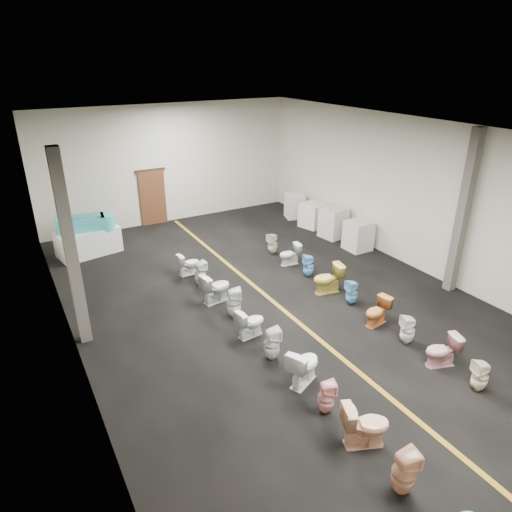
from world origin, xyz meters
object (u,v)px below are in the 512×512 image
at_px(toilet_left_5, 272,344).
at_px(toilet_left_6, 250,323).
at_px(toilet_right_4, 408,330).
at_px(appliance_crate_d, 295,206).
at_px(appliance_crate_c, 313,215).
at_px(toilet_right_7, 328,279).
at_px(toilet_left_9, 200,274).
at_px(toilet_left_10, 188,264).
at_px(toilet_right_6, 352,292).
at_px(toilet_left_3, 326,397).
at_px(toilet_right_5, 377,312).
at_px(toilet_left_1, 404,473).
at_px(toilet_right_9, 290,254).
at_px(toilet_left_7, 234,303).
at_px(toilet_right_10, 273,244).
at_px(toilet_right_3, 442,351).
at_px(toilet_left_8, 216,288).
at_px(toilet_right_8, 309,266).
at_px(bathtub, 86,224).
at_px(toilet_right_2, 480,376).
at_px(toilet_left_2, 365,425).
at_px(appliance_crate_b, 333,223).
at_px(appliance_crate_a, 358,236).

xyz_separation_m(toilet_left_5, toilet_left_6, (0.03, 1.01, -0.02)).
bearing_deg(toilet_left_5, toilet_right_4, -98.57).
relative_size(appliance_crate_d, toilet_left_6, 1.37).
bearing_deg(appliance_crate_c, toilet_right_7, -121.63).
bearing_deg(toilet_left_9, toilet_right_4, -156.06).
distance_m(toilet_left_5, toilet_left_10, 4.84).
relative_size(toilet_left_9, toilet_right_6, 1.07).
relative_size(toilet_left_3, toilet_right_5, 0.97).
bearing_deg(toilet_left_1, toilet_right_9, -12.24).
height_order(toilet_left_7, toilet_right_10, toilet_left_7).
bearing_deg(toilet_right_3, toilet_left_8, -130.36).
relative_size(appliance_crate_d, toilet_right_8, 1.41).
bearing_deg(bathtub, toilet_right_7, -42.34).
bearing_deg(toilet_left_7, toilet_right_9, -36.78).
height_order(bathtub, toilet_right_4, bathtub).
bearing_deg(toilet_right_3, toilet_right_2, 18.23).
bearing_deg(toilet_right_10, toilet_right_6, -15.79).
distance_m(toilet_left_7, toilet_right_4, 4.21).
relative_size(toilet_right_2, toilet_right_4, 0.96).
height_order(toilet_left_2, toilet_right_4, toilet_left_2).
bearing_deg(toilet_right_2, toilet_left_9, -141.04).
relative_size(toilet_left_9, toilet_left_10, 1.10).
height_order(appliance_crate_b, toilet_right_7, appliance_crate_b).
distance_m(appliance_crate_b, toilet_right_7, 4.33).
distance_m(toilet_left_5, toilet_right_9, 4.96).
relative_size(toilet_left_5, toilet_right_6, 1.10).
height_order(toilet_left_3, toilet_right_10, toilet_right_10).
height_order(appliance_crate_c, toilet_left_7, appliance_crate_c).
bearing_deg(toilet_left_10, toilet_right_3, -160.32).
distance_m(appliance_crate_d, toilet_left_5, 9.55).
bearing_deg(toilet_left_9, appliance_crate_d, -64.25).
bearing_deg(toilet_right_7, toilet_left_3, -27.34).
xyz_separation_m(bathtub, toilet_left_9, (2.32, -3.94, -0.70)).
bearing_deg(toilet_left_1, toilet_left_2, 1.26).
relative_size(appliance_crate_a, toilet_left_1, 1.25).
xyz_separation_m(appliance_crate_d, toilet_left_2, (-5.63, -10.45, -0.08)).
distance_m(appliance_crate_c, toilet_left_1, 11.73).
distance_m(toilet_left_9, toilet_right_8, 3.22).
bearing_deg(toilet_left_9, toilet_left_1, 172.81).
distance_m(bathtub, toilet_left_1, 11.98).
bearing_deg(bathtub, appliance_crate_b, -12.17).
height_order(toilet_right_7, toilet_right_10, toilet_right_7).
relative_size(toilet_right_3, toilet_right_6, 1.05).
distance_m(appliance_crate_a, toilet_left_3, 8.07).
xyz_separation_m(toilet_left_3, toilet_right_2, (3.01, -1.01, 0.00)).
relative_size(toilet_left_7, toilet_right_6, 1.14).
height_order(toilet_left_1, toilet_left_9, toilet_left_1).
bearing_deg(appliance_crate_d, toilet_left_5, -127.01).
distance_m(appliance_crate_b, toilet_left_9, 5.84).
bearing_deg(toilet_right_10, appliance_crate_c, 101.89).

